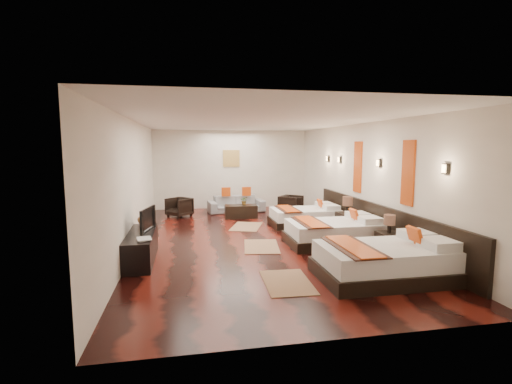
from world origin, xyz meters
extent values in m
cube|color=black|center=(0.00, 0.00, 0.00)|extent=(5.50, 9.50, 0.01)
cube|color=white|center=(0.00, 0.00, 2.80)|extent=(5.50, 9.50, 0.01)
cube|color=silver|center=(0.00, 4.75, 1.40)|extent=(5.50, 0.01, 2.80)
cube|color=silver|center=(-2.75, 0.00, 1.40)|extent=(0.01, 9.50, 2.80)
cube|color=silver|center=(2.75, 0.00, 1.40)|extent=(0.01, 9.50, 2.80)
cube|color=black|center=(2.71, -0.80, 0.45)|extent=(0.08, 6.60, 0.90)
cube|color=black|center=(1.67, -3.00, 0.12)|extent=(2.26, 1.40, 0.24)
cube|color=white|center=(1.67, -3.00, 0.40)|extent=(2.16, 1.29, 0.32)
cube|color=#CC450E|center=(2.21, -3.00, 0.69)|extent=(0.17, 0.35, 0.35)
cube|color=#38190F|center=(1.08, -3.00, 0.57)|extent=(0.59, 1.42, 0.02)
cube|color=#CC450E|center=(1.08, -3.00, 0.59)|extent=(0.41, 1.42, 0.02)
cube|color=black|center=(1.67, -0.76, 0.11)|extent=(2.11, 1.31, 0.22)
cube|color=white|center=(1.67, -0.76, 0.37)|extent=(2.01, 1.20, 0.30)
cube|color=#CC450E|center=(2.17, -0.76, 0.64)|extent=(0.16, 0.32, 0.32)
cube|color=#38190F|center=(1.12, -0.76, 0.53)|extent=(0.55, 1.33, 0.02)
cube|color=#CC450E|center=(1.12, -0.76, 0.55)|extent=(0.38, 1.33, 0.02)
cube|color=black|center=(1.67, 1.31, 0.10)|extent=(1.93, 1.19, 0.20)
cube|color=white|center=(1.67, 1.31, 0.34)|extent=(1.84, 1.10, 0.28)
cube|color=#CC450E|center=(2.13, 1.31, 0.59)|extent=(0.14, 0.29, 0.30)
cube|color=#38190F|center=(1.17, 1.31, 0.49)|extent=(0.50, 1.21, 0.02)
cube|color=#CC450E|center=(1.17, 1.31, 0.50)|extent=(0.35, 1.21, 0.02)
cube|color=black|center=(2.44, -1.78, 0.24)|extent=(0.43, 0.43, 0.47)
cylinder|color=black|center=(2.44, -1.78, 0.57)|extent=(0.08, 0.08, 0.19)
cylinder|color=#3F2619|center=(2.44, -1.78, 0.74)|extent=(0.23, 0.23, 0.21)
cube|color=black|center=(2.44, 0.22, 0.27)|extent=(0.48, 0.48, 0.53)
cylinder|color=black|center=(2.44, 0.22, 0.64)|extent=(0.09, 0.09, 0.21)
cylinder|color=#3F2619|center=(2.44, 0.22, 0.83)|extent=(0.26, 0.26, 0.24)
cube|color=#966E4C|center=(-0.01, -2.89, 0.01)|extent=(0.81, 1.23, 0.01)
cube|color=#966E4C|center=(0.01, -0.66, 0.01)|extent=(0.92, 1.30, 0.01)
cube|color=#966E4C|center=(0.01, 1.43, 0.01)|extent=(1.11, 1.38, 0.01)
cube|color=black|center=(-2.50, -1.22, 0.28)|extent=(0.50, 1.80, 0.55)
imported|color=black|center=(-2.45, -1.05, 0.79)|extent=(0.29, 0.82, 0.47)
imported|color=black|center=(-2.50, -1.81, 0.57)|extent=(0.31, 0.38, 0.03)
imported|color=brown|center=(-2.50, -0.47, 0.71)|extent=(0.36, 0.36, 0.31)
imported|color=gray|center=(0.05, 3.82, 0.28)|extent=(1.96, 0.95, 0.55)
imported|color=black|center=(-1.85, 3.31, 0.30)|extent=(0.93, 0.93, 0.61)
imported|color=black|center=(1.79, 3.16, 0.31)|extent=(0.94, 0.94, 0.62)
cube|color=black|center=(0.05, 2.77, 0.20)|extent=(1.02, 0.54, 0.40)
imported|color=#266120|center=(0.17, 2.83, 0.53)|extent=(0.27, 0.25, 0.26)
cube|color=#D86014|center=(2.73, -1.90, 1.70)|extent=(0.04, 0.40, 1.30)
cube|color=#D86014|center=(2.73, 0.30, 1.70)|extent=(0.04, 0.40, 1.30)
cube|color=black|center=(2.71, -3.00, 1.85)|extent=(0.06, 0.12, 0.18)
cube|color=#FFD18C|center=(2.68, -3.00, 1.85)|extent=(0.02, 0.10, 0.14)
cube|color=black|center=(2.71, -0.80, 1.85)|extent=(0.06, 0.12, 0.18)
cube|color=#FFD18C|center=(2.68, -0.80, 1.85)|extent=(0.02, 0.10, 0.14)
cube|color=black|center=(2.71, 1.40, 1.85)|extent=(0.06, 0.12, 0.18)
cube|color=#FFD18C|center=(2.68, 1.40, 1.85)|extent=(0.02, 0.10, 0.14)
cube|color=black|center=(2.71, 2.30, 1.85)|extent=(0.06, 0.12, 0.18)
cube|color=#FFD18C|center=(2.68, 2.30, 1.85)|extent=(0.02, 0.10, 0.14)
cube|color=#AD873F|center=(0.00, 4.73, 1.80)|extent=(0.60, 0.04, 0.60)
camera|label=1|loc=(-1.60, -8.53, 2.22)|focal=25.92mm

